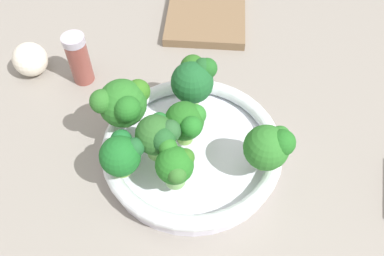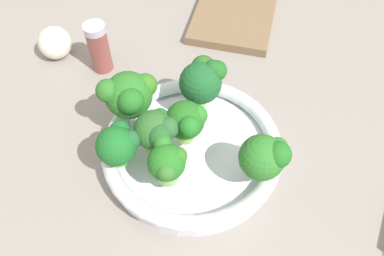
{
  "view_description": "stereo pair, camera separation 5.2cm",
  "coord_description": "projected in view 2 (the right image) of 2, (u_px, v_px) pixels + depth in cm",
  "views": [
    {
      "loc": [
        30.64,
        12.75,
        48.0
      ],
      "look_at": [
        1.08,
        1.08,
        6.76
      ],
      "focal_mm": 37.69,
      "sensor_mm": 36.0,
      "label": 1
    },
    {
      "loc": [
        28.34,
        17.41,
        48.0
      ],
      "look_at": [
        1.08,
        1.08,
        6.76
      ],
      "focal_mm": 37.69,
      "sensor_mm": 36.0,
      "label": 2
    }
  ],
  "objects": [
    {
      "name": "broccoli_floret_3",
      "position": [
        203.0,
        79.0,
        0.55
      ],
      "size": [
        6.61,
        5.94,
        7.27
      ],
      "color": "#8FC85C",
      "rests_on": "bowl"
    },
    {
      "name": "broccoli_floret_4",
      "position": [
        167.0,
        162.0,
        0.48
      ],
      "size": [
        5.08,
        4.74,
        6.05
      ],
      "color": "#83BD68",
      "rests_on": "bowl"
    },
    {
      "name": "bowl",
      "position": [
        192.0,
        149.0,
        0.56
      ],
      "size": [
        24.85,
        24.85,
        3.76
      ],
      "color": "silver",
      "rests_on": "ground_plane"
    },
    {
      "name": "garlic_bulb",
      "position": [
        55.0,
        43.0,
        0.68
      ],
      "size": [
        5.59,
        5.59,
        5.59
      ],
      "primitive_type": "sphere",
      "color": "white",
      "rests_on": "ground_plane"
    },
    {
      "name": "pepper_shaker",
      "position": [
        99.0,
        47.0,
        0.65
      ],
      "size": [
        3.55,
        3.55,
        8.85
      ],
      "color": "brown",
      "rests_on": "ground_plane"
    },
    {
      "name": "cutting_board",
      "position": [
        237.0,
        7.0,
        0.78
      ],
      "size": [
        27.2,
        20.95,
        1.6
      ],
      "primitive_type": "cube",
      "rotation": [
        0.0,
        0.0,
        0.3
      ],
      "color": "brown",
      "rests_on": "ground_plane"
    },
    {
      "name": "broccoli_floret_0",
      "position": [
        265.0,
        157.0,
        0.48
      ],
      "size": [
        5.8,
        6.18,
        6.53
      ],
      "color": "#85C85C",
      "rests_on": "bowl"
    },
    {
      "name": "ground_plane",
      "position": [
        189.0,
        153.0,
        0.59
      ],
      "size": [
        130.0,
        130.0,
        2.5
      ],
      "primitive_type": "cube",
      "color": "gray"
    },
    {
      "name": "broccoli_floret_5",
      "position": [
        118.0,
        144.0,
        0.5
      ],
      "size": [
        5.78,
        5.2,
        5.99
      ],
      "color": "#88B74D",
      "rests_on": "bowl"
    },
    {
      "name": "broccoli_floret_1",
      "position": [
        189.0,
        122.0,
        0.51
      ],
      "size": [
        5.43,
        5.15,
        6.61
      ],
      "color": "#81B74E",
      "rests_on": "bowl"
    },
    {
      "name": "broccoli_floret_6",
      "position": [
        157.0,
        131.0,
        0.51
      ],
      "size": [
        5.67,
        5.77,
        6.58
      ],
      "color": "#78B155",
      "rests_on": "bowl"
    },
    {
      "name": "broccoli_floret_2",
      "position": [
        129.0,
        95.0,
        0.54
      ],
      "size": [
        7.24,
        6.87,
        7.37
      ],
      "color": "#88B453",
      "rests_on": "bowl"
    }
  ]
}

